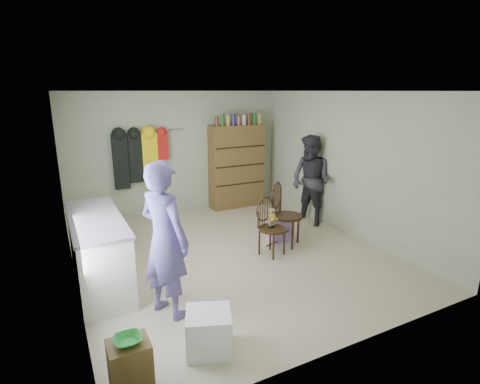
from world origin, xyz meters
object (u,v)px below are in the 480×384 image
chair_front (270,223)px  chair_far (283,211)px  dresser (237,166)px  counter (98,251)px

chair_front → chair_far: bearing=11.7°
chair_front → chair_far: (0.41, 0.24, 0.06)m
chair_front → dresser: dresser is taller
counter → chair_far: bearing=0.3°
chair_far → dresser: (0.29, 2.28, 0.34)m
counter → chair_far: chair_far is taller
chair_front → dresser: bearing=55.3°
dresser → counter: bearing=-144.3°
counter → chair_front: size_ratio=2.02×
chair_front → counter: bearing=155.5°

